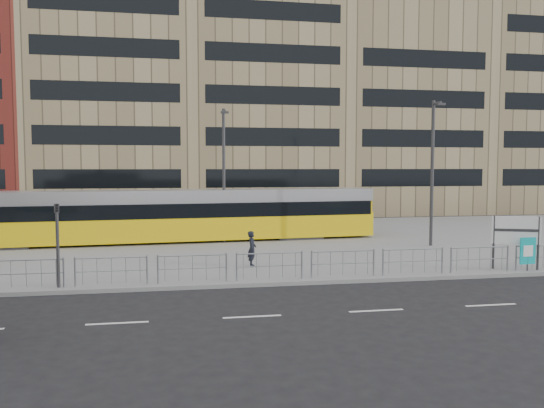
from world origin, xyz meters
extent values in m
plane|color=black|center=(0.00, 0.00, 0.00)|extent=(120.00, 120.00, 0.00)
cube|color=gray|center=(0.00, 12.00, 0.07)|extent=(64.00, 24.00, 0.15)
cube|color=gray|center=(0.00, 0.05, 0.07)|extent=(64.00, 0.25, 0.17)
cube|color=#9A8863|center=(-10.00, 34.00, 11.00)|extent=(14.00, 16.00, 22.00)
cube|color=#9A8863|center=(4.00, 34.00, 12.00)|extent=(14.00, 16.00, 24.00)
cube|color=#9A8863|center=(18.00, 34.00, 10.50)|extent=(14.00, 16.00, 21.00)
cube|color=#38383D|center=(18.00, 34.00, 21.60)|extent=(14.40, 16.40, 1.20)
cube|color=#9A8863|center=(32.00, 34.00, 11.50)|extent=(14.00, 16.00, 23.00)
cylinder|color=gray|center=(2.00, 0.50, 1.20)|extent=(32.00, 0.05, 0.05)
cylinder|color=gray|center=(2.00, 0.50, 0.70)|extent=(32.00, 0.04, 0.04)
cube|color=white|center=(1.00, -4.00, 0.01)|extent=(62.00, 0.12, 0.01)
cube|color=yellow|center=(-5.33, 11.94, 1.04)|extent=(26.24, 4.36, 1.49)
cube|color=black|center=(-5.33, 11.94, 2.06)|extent=(25.87, 4.37, 0.84)
cube|color=#A2A2A7|center=(-5.33, 11.94, 2.86)|extent=(26.22, 4.16, 0.75)
cube|color=yellow|center=(7.14, 12.84, 1.64)|extent=(1.27, 2.18, 2.43)
cylinder|color=#2D2D30|center=(-5.33, 11.94, 1.74)|extent=(2.38, 2.38, 2.80)
cube|color=#2D2D30|center=(3.04, 12.54, 0.38)|extent=(2.96, 2.55, 0.47)
cube|color=#2D2D30|center=(-13.71, 11.33, 0.38)|extent=(2.96, 2.55, 0.47)
cylinder|color=#2D2D30|center=(9.33, 1.12, 1.30)|extent=(0.10, 0.10, 2.31)
cylinder|color=#2D2D30|center=(11.01, 0.48, 1.30)|extent=(0.10, 0.10, 2.31)
cube|color=white|center=(10.17, 0.80, 1.86)|extent=(1.90, 0.80, 1.20)
cylinder|color=#2D2D30|center=(10.48, 0.40, 0.53)|extent=(0.06, 0.06, 0.76)
cube|color=#0BA4A8|center=(10.48, 0.40, 1.01)|extent=(0.76, 0.12, 1.14)
cube|color=white|center=(10.48, 0.37, 1.01)|extent=(0.48, 0.05, 0.48)
imported|color=black|center=(-1.01, 3.39, 0.94)|extent=(0.49, 0.64, 1.58)
cylinder|color=#2D2D30|center=(-8.58, 0.50, 1.65)|extent=(0.12, 0.12, 3.00)
imported|color=#2D2D30|center=(-8.58, 0.50, 2.75)|extent=(0.23, 0.25, 1.00)
cylinder|color=#2D2D30|center=(-1.60, 11.29, 4.06)|extent=(0.18, 0.18, 7.82)
cylinder|color=#2D2D30|center=(-1.60, 10.89, 7.77)|extent=(0.14, 0.90, 0.14)
cube|color=#2D2D30|center=(-1.60, 10.44, 7.67)|extent=(0.45, 0.20, 0.12)
cylinder|color=#2D2D30|center=(9.80, 7.93, 4.21)|extent=(0.18, 0.18, 8.12)
cylinder|color=#2D2D30|center=(9.80, 7.53, 8.07)|extent=(0.14, 0.90, 0.14)
cube|color=#2D2D30|center=(9.80, 7.08, 7.97)|extent=(0.45, 0.20, 0.12)
camera|label=1|loc=(-4.12, -19.81, 4.58)|focal=35.00mm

